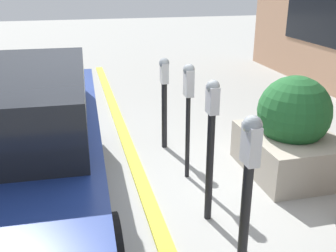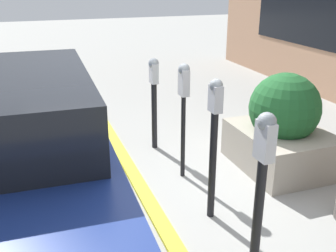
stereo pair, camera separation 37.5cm
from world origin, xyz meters
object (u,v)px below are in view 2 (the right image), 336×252
(parking_meter_fourth, at_px, (154,91))
(planter_box, at_px, (282,128))
(parking_meter_nearest, at_px, (262,175))
(parking_meter_middle, at_px, (184,97))
(parking_meter_second, at_px, (214,133))
(parked_car_front, at_px, (1,153))

(parking_meter_fourth, height_order, planter_box, parking_meter_fourth)
(parking_meter_nearest, bearing_deg, parking_meter_fourth, -0.08)
(parking_meter_middle, xyz_separation_m, planter_box, (-0.17, -1.28, -0.50))
(parking_meter_second, bearing_deg, parking_meter_fourth, 0.54)
(parking_meter_middle, distance_m, parked_car_front, 2.04)
(planter_box, height_order, parked_car_front, parked_car_front)
(parking_meter_middle, relative_size, planter_box, 1.11)
(parking_meter_second, xyz_separation_m, parked_car_front, (0.40, 1.92, -0.09))
(parking_meter_nearest, height_order, planter_box, parking_meter_nearest)
(parking_meter_nearest, height_order, parking_meter_second, parking_meter_second)
(parking_meter_second, xyz_separation_m, parking_meter_middle, (0.91, -0.05, 0.10))
(parking_meter_fourth, xyz_separation_m, planter_box, (-1.12, -1.34, -0.32))
(parking_meter_second, relative_size, parking_meter_fourth, 1.12)
(parking_meter_nearest, xyz_separation_m, planter_box, (1.61, -1.35, -0.39))
(parked_car_front, bearing_deg, parking_meter_middle, -73.84)
(parking_meter_middle, xyz_separation_m, parked_car_front, (-0.51, 1.97, -0.19))
(parking_meter_middle, relative_size, parking_meter_fourth, 1.09)
(parking_meter_nearest, height_order, parking_meter_middle, parking_meter_nearest)
(parked_car_front, bearing_deg, parking_meter_second, -100.08)
(planter_box, relative_size, parked_car_front, 0.30)
(parking_meter_nearest, relative_size, parking_meter_fourth, 1.09)
(parking_meter_second, xyz_separation_m, planter_box, (0.73, -1.33, -0.39))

